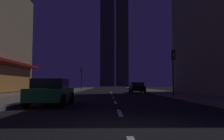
# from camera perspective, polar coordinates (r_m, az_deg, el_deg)

# --- Properties ---
(ground_plane) EXTENTS (78.00, 136.00, 0.10)m
(ground_plane) POSITION_cam_1_polar(r_m,az_deg,el_deg) (37.82, -0.37, -5.59)
(ground_plane) COLOR black
(sidewalk_right) EXTENTS (4.00, 76.00, 0.15)m
(sidewalk_right) POSITION_cam_1_polar(r_m,az_deg,el_deg) (38.54, 10.14, -5.31)
(sidewalk_right) COLOR #605E59
(sidewalk_right) RESTS_ON ground
(sidewalk_left) EXTENTS (4.00, 76.00, 0.15)m
(sidewalk_left) POSITION_cam_1_polar(r_m,az_deg,el_deg) (38.37, -10.93, -5.31)
(sidewalk_left) COLOR #605E59
(sidewalk_left) RESTS_ON ground
(lane_marking_center) EXTENTS (0.16, 33.40, 0.01)m
(lane_marking_center) POSITION_cam_1_polar(r_m,az_deg,el_deg) (19.43, 0.33, -7.13)
(lane_marking_center) COLOR silver
(lane_marking_center) RESTS_ON ground
(skyscraper_distant_tall) EXTENTS (8.71, 7.98, 56.27)m
(skyscraper_distant_tall) POSITION_cam_1_polar(r_m,az_deg,el_deg) (138.68, -1.22, 7.45)
(skyscraper_distant_tall) COLOR #3B382C
(skyscraper_distant_tall) RESTS_ON ground
(skyscraper_distant_mid) EXTENTS (7.62, 5.06, 68.69)m
(skyscraper_distant_mid) POSITION_cam_1_polar(r_m,az_deg,el_deg) (140.86, 2.62, 9.86)
(skyscraper_distant_mid) COLOR #403D30
(skyscraper_distant_mid) RESTS_ON ground
(car_parked_near) EXTENTS (1.98, 4.24, 1.45)m
(car_parked_near) POSITION_cam_1_polar(r_m,az_deg,el_deg) (12.67, -15.41, -5.46)
(car_parked_near) COLOR #1E722D
(car_parked_near) RESTS_ON ground
(car_parked_far) EXTENTS (1.98, 4.24, 1.45)m
(car_parked_far) POSITION_cam_1_polar(r_m,az_deg,el_deg) (31.01, 6.49, -4.50)
(car_parked_far) COLOR black
(car_parked_far) RESTS_ON ground
(fire_hydrant_far_left) EXTENTS (0.42, 0.30, 0.65)m
(fire_hydrant_far_left) POSITION_cam_1_polar(r_m,az_deg,el_deg) (24.02, -14.19, -5.31)
(fire_hydrant_far_left) COLOR gold
(fire_hydrant_far_left) RESTS_ON sidewalk_left
(traffic_light_near_right) EXTENTS (0.32, 0.48, 4.20)m
(traffic_light_near_right) POSITION_cam_1_polar(r_m,az_deg,el_deg) (20.88, 15.56, 1.99)
(traffic_light_near_right) COLOR #2D2D2D
(traffic_light_near_right) RESTS_ON sidewalk_right
(traffic_light_far_left) EXTENTS (0.32, 0.48, 4.20)m
(traffic_light_far_left) POSITION_cam_1_polar(r_m,az_deg,el_deg) (42.16, -7.93, -0.96)
(traffic_light_far_left) COLOR #2D2D2D
(traffic_light_far_left) RESTS_ON sidewalk_left
(street_lamp_right) EXTENTS (1.96, 0.56, 6.58)m
(street_lamp_right) POSITION_cam_1_polar(r_m,az_deg,el_deg) (13.89, 24.58, 12.97)
(street_lamp_right) COLOR #38383D
(street_lamp_right) RESTS_ON sidewalk_right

